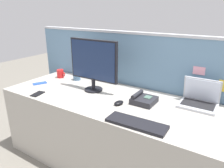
{
  "coord_description": "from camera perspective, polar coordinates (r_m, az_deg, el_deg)",
  "views": [
    {
      "loc": [
        1.01,
        -1.52,
        1.48
      ],
      "look_at": [
        0.0,
        0.05,
        0.83
      ],
      "focal_mm": 34.33,
      "sensor_mm": 36.0,
      "label": 1
    }
  ],
  "objects": [
    {
      "name": "desk_phone",
      "position": [
        1.89,
        8.35,
        -4.13
      ],
      "size": [
        0.19,
        0.2,
        0.09
      ],
      "color": "#232328",
      "rests_on": "desk"
    },
    {
      "name": "cell_phone_black_slab",
      "position": [
        2.18,
        -19.21,
        -2.5
      ],
      "size": [
        0.1,
        0.15,
        0.01
      ],
      "primitive_type": "cube",
      "rotation": [
        0.0,
        0.0,
        0.19
      ],
      "color": "black",
      "rests_on": "desk"
    },
    {
      "name": "computer_mouse_right_hand",
      "position": [
        1.84,
        1.82,
        -5.04
      ],
      "size": [
        0.08,
        0.11,
        0.03
      ],
      "primitive_type": "ellipsoid",
      "rotation": [
        0.0,
        0.0,
        -0.21
      ],
      "color": "black",
      "rests_on": "desk"
    },
    {
      "name": "keyboard_main",
      "position": [
        1.55,
        6.51,
        -10.38
      ],
      "size": [
        0.44,
        0.16,
        0.02
      ],
      "primitive_type": "cube",
      "rotation": [
        0.0,
        0.0,
        0.03
      ],
      "color": "black",
      "rests_on": "desk"
    },
    {
      "name": "ground_plane",
      "position": [
        2.35,
        -0.7,
        -19.77
      ],
      "size": [
        10.0,
        10.0,
        0.0
      ],
      "primitive_type": "plane",
      "color": "slate"
    },
    {
      "name": "cubicle_divider",
      "position": [
        2.36,
        5.11,
        -1.74
      ],
      "size": [
        2.52,
        0.07,
        1.27
      ],
      "color": "#6084A3",
      "rests_on": "ground_plane"
    },
    {
      "name": "pen_cup",
      "position": [
        2.49,
        -9.37,
        2.07
      ],
      "size": [
        0.08,
        0.08,
        0.17
      ],
      "color": "#4C7093",
      "rests_on": "desk"
    },
    {
      "name": "desktop_monitor",
      "position": [
        2.09,
        -5.0,
        5.75
      ],
      "size": [
        0.54,
        0.18,
        0.51
      ],
      "color": "black",
      "rests_on": "desk"
    },
    {
      "name": "desk",
      "position": [
        2.14,
        -0.74,
        -12.42
      ],
      "size": [
        2.09,
        0.8,
        0.71
      ],
      "primitive_type": "cube",
      "color": "#ADA89E",
      "rests_on": "ground_plane"
    },
    {
      "name": "laptop",
      "position": [
        1.95,
        22.22,
        -3.73
      ],
      "size": [
        0.3,
        0.24,
        0.23
      ],
      "color": "#B2B5BC",
      "rests_on": "desk"
    },
    {
      "name": "cell_phone_blue_case",
      "position": [
        2.47,
        -18.67,
        0.19
      ],
      "size": [
        0.12,
        0.16,
        0.01
      ],
      "primitive_type": "cube",
      "rotation": [
        0.0,
        0.0,
        -0.45
      ],
      "color": "blue",
      "rests_on": "desk"
    },
    {
      "name": "coffee_mug",
      "position": [
        2.61,
        -13.56,
        2.7
      ],
      "size": [
        0.12,
        0.08,
        0.1
      ],
      "color": "red",
      "rests_on": "desk"
    }
  ]
}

